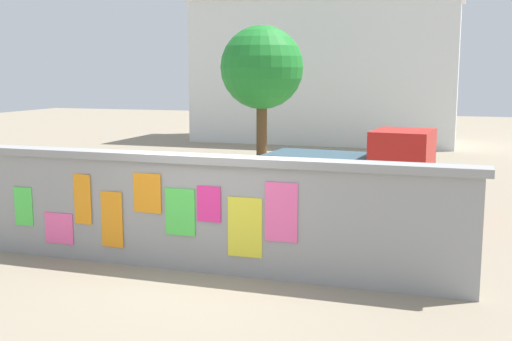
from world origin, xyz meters
TOP-DOWN VIEW (x-y plane):
  - ground at (0.00, 8.00)m, footprint 60.00×60.00m
  - poster_wall at (-0.01, -0.00)m, footprint 8.08×0.42m
  - auto_rickshaw_truck at (1.45, 4.98)m, footprint 3.73×1.83m
  - motorcycle at (-2.51, 3.85)m, footprint 1.90×0.56m
  - bicycle_near at (2.87, 2.10)m, footprint 1.71×0.44m
  - bicycle_far at (-3.21, 1.99)m, footprint 1.70×0.44m
  - person_walking at (-1.23, 1.05)m, footprint 0.45×0.45m
  - tree_roadside at (-2.85, 11.60)m, footprint 2.80×2.80m
  - building_background at (-2.26, 19.16)m, footprint 11.61×4.84m

SIDE VIEW (x-z plane):
  - ground at x=0.00m, z-range 0.00..0.00m
  - bicycle_near at x=2.87m, z-range -0.11..0.84m
  - bicycle_far at x=-3.21m, z-range -0.11..0.84m
  - motorcycle at x=-2.51m, z-range 0.03..0.90m
  - auto_rickshaw_truck at x=1.45m, z-range -0.02..1.83m
  - poster_wall at x=-0.01m, z-range 0.02..1.84m
  - person_walking at x=-1.23m, z-range 0.18..1.80m
  - tree_roadside at x=-2.85m, z-range 0.89..5.52m
  - building_background at x=-2.26m, z-range 0.02..6.61m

